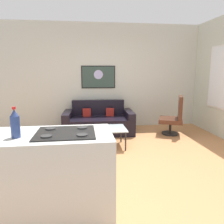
{
  "coord_description": "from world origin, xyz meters",
  "views": [
    {
      "loc": [
        -0.58,
        -3.58,
        1.56
      ],
      "look_at": [
        0.0,
        0.9,
        0.7
      ],
      "focal_mm": 35.0,
      "sensor_mm": 36.0,
      "label": 1
    }
  ],
  "objects_px": {
    "couch": "(99,122)",
    "coffee_table": "(103,130)",
    "armchair": "(174,117)",
    "wall_painting": "(98,77)",
    "soda_bottle_2": "(15,124)"
  },
  "relations": [
    {
      "from": "armchair",
      "to": "wall_painting",
      "type": "relative_size",
      "value": 1.05
    },
    {
      "from": "soda_bottle_2",
      "to": "wall_painting",
      "type": "xyz_separation_m",
      "value": [
        1.06,
        3.83,
        0.33
      ]
    },
    {
      "from": "soda_bottle_2",
      "to": "wall_painting",
      "type": "relative_size",
      "value": 0.33
    },
    {
      "from": "armchair",
      "to": "wall_painting",
      "type": "height_order",
      "value": "wall_painting"
    },
    {
      "from": "coffee_table",
      "to": "armchair",
      "type": "relative_size",
      "value": 0.97
    },
    {
      "from": "couch",
      "to": "wall_painting",
      "type": "distance_m",
      "value": 1.26
    },
    {
      "from": "couch",
      "to": "wall_painting",
      "type": "bearing_deg",
      "value": 85.41
    },
    {
      "from": "coffee_table",
      "to": "soda_bottle_2",
      "type": "distance_m",
      "value": 2.5
    },
    {
      "from": "couch",
      "to": "coffee_table",
      "type": "distance_m",
      "value": 1.1
    },
    {
      "from": "coffee_table",
      "to": "wall_painting",
      "type": "height_order",
      "value": "wall_painting"
    },
    {
      "from": "coffee_table",
      "to": "armchair",
      "type": "distance_m",
      "value": 1.93
    },
    {
      "from": "coffee_table",
      "to": "soda_bottle_2",
      "type": "bearing_deg",
      "value": -115.45
    },
    {
      "from": "couch",
      "to": "armchair",
      "type": "bearing_deg",
      "value": -12.9
    },
    {
      "from": "coffee_table",
      "to": "wall_painting",
      "type": "distance_m",
      "value": 1.95
    },
    {
      "from": "armchair",
      "to": "coffee_table",
      "type": "bearing_deg",
      "value": -159.47
    }
  ]
}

